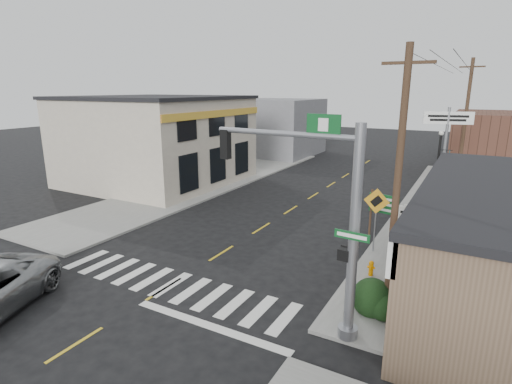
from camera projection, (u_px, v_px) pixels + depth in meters
The scene contains 19 objects.
ground at pixel (164, 289), 15.57m from camera, with size 140.00×140.00×0.00m, color black.
sidewalk_right at pixel (445, 227), 22.33m from camera, with size 6.00×38.00×0.13m, color slate.
sidewalk_left at pixel (189, 189), 30.79m from camera, with size 6.00×38.00×0.13m, color slate.
center_line at pixel (261, 228), 22.34m from camera, with size 0.12×56.00×0.01m, color gold.
crosswalk at pixel (171, 284), 15.91m from camera, with size 11.00×2.20×0.01m, color silver.
left_building at pixel (157, 141), 32.68m from camera, with size 12.00×12.00×6.80m, color #C0B4A0.
bldg_distant_right at pixel (503, 145), 34.62m from camera, with size 8.00×10.00×5.60m, color brown.
bldg_distant_left at pixel (276, 127), 47.02m from camera, with size 9.00×10.00×6.40m, color slate.
traffic_signal_pole at pixel (328, 209), 11.75m from camera, with size 5.34×0.39×6.76m.
guide_sign at pixel (384, 209), 19.58m from camera, with size 1.51×0.13×2.64m.
fire_hydrant at pixel (371, 267), 16.34m from camera, with size 0.20×0.20×0.64m.
ped_crossing_sign at pixel (376, 209), 18.35m from camera, with size 1.19×0.08×3.06m.
lamp_post at pixel (438, 169), 22.56m from camera, with size 0.67×0.53×5.19m.
dance_center_sign at pixel (447, 131), 25.58m from camera, with size 2.97×0.19×6.32m.
bare_tree at pixel (437, 204), 14.55m from camera, with size 2.14×2.14×4.27m.
shrub_front at pixel (372, 298), 13.63m from camera, with size 1.38×1.38×1.03m, color #1B3E16.
shrub_back at pixel (488, 248), 18.13m from camera, with size 1.19×1.19×0.89m, color black.
utility_pole_near at pixel (397, 186), 12.52m from camera, with size 1.52×0.23×8.76m.
utility_pole_far at pixel (465, 125), 28.99m from camera, with size 1.66×0.25×9.57m.
Camera 1 is at (9.99, -10.61, 7.58)m, focal length 28.00 mm.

